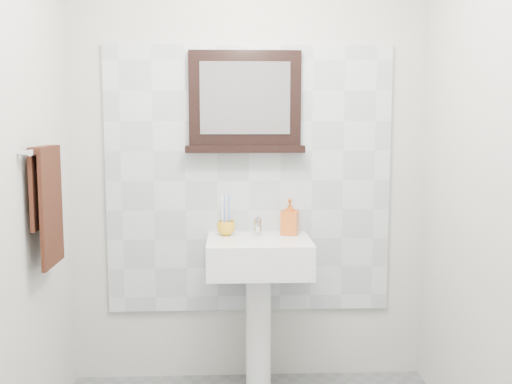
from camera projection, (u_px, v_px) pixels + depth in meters
back_wall at (249, 163)px, 3.37m from camera, size 2.00×0.01×2.50m
front_wall at (283, 242)px, 1.19m from camera, size 2.00×0.01×2.50m
splashback at (249, 181)px, 3.37m from camera, size 1.60×0.02×1.50m
pedestal_sink at (259, 272)px, 3.22m from camera, size 0.55×0.44×0.96m
toothbrush_cup at (226, 228)px, 3.28m from camera, size 0.11×0.11×0.08m
toothbrushes at (225, 213)px, 3.27m from camera, size 0.05×0.04×0.21m
soap_dispenser at (290, 217)px, 3.30m from camera, size 0.11×0.11×0.20m
framed_mirror at (245, 104)px, 3.29m from camera, size 0.66×0.11×0.56m
towel_bar at (44, 151)px, 2.71m from camera, size 0.07×0.40×0.03m
hand_towel at (47, 197)px, 2.73m from camera, size 0.06×0.30×0.55m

